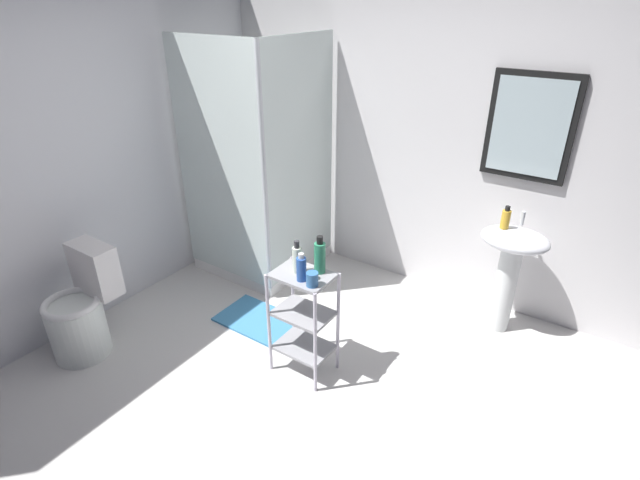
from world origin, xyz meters
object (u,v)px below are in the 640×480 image
Objects in this scene: rinse_cup at (312,279)px; bath_mat at (258,319)px; body_wash_bottle_green at (320,257)px; toilet at (82,312)px; lotion_bottle_white at (297,259)px; shower_stall at (263,222)px; shampoo_bottle_blue at (301,269)px; storage_cart at (303,315)px; hand_soap_bottle at (506,219)px; pedestal_sink at (511,260)px.

rinse_cup is 0.14× the size of bath_mat.
toilet is at bearing -152.17° from body_wash_bottle_green.
lotion_bottle_white reaches higher than bath_mat.
body_wash_bottle_green is (0.11, 0.08, 0.01)m from lotion_bottle_white.
shower_stall reaches higher than shampoo_bottle_blue.
hand_soap_bottle is at bearing 53.89° from storage_cart.
body_wash_bottle_green is at bearing 74.84° from shampoo_bottle_blue.
toilet is at bearing -156.04° from shampoo_bottle_blue.
lotion_bottle_white is 0.14m from body_wash_bottle_green.
hand_soap_bottle is at bearing 39.82° from toilet.
shower_stall reaches higher than hand_soap_bottle.
bath_mat is (-1.56, -0.96, -0.57)m from pedestal_sink.
bath_mat is at bearing 158.67° from lotion_bottle_white.
shampoo_bottle_blue is 2.06× the size of rinse_cup.
shampoo_bottle_blue is at bearing -126.52° from pedestal_sink.
toilet is 1.54m from storage_cart.
shower_stall reaches higher than toilet.
toilet is 1.27× the size of bath_mat.
body_wash_bottle_green is at bearing -125.68° from hand_soap_bottle.
storage_cart is at bearing -131.53° from body_wash_bottle_green.
storage_cart is at bearing -20.19° from bath_mat.
toilet is at bearing -153.59° from storage_cart.
shower_stall is 9.35× the size of lotion_bottle_white.
pedestal_sink is at bearing 51.16° from storage_cart.
shower_stall is 1.56m from rinse_cup.
rinse_cup is (0.16, -0.07, -0.05)m from lotion_bottle_white.
toilet is at bearing -141.30° from pedestal_sink.
shower_stall is 1.60m from toilet.
shower_stall reaches higher than rinse_cup.
lotion_bottle_white is 0.36× the size of bath_mat.
pedestal_sink is 1.56m from lotion_bottle_white.
lotion_bottle_white is at bearing -21.33° from bath_mat.
toilet is at bearing -157.72° from rinse_cup.
rinse_cup is at bearing 22.28° from toilet.
shower_stall is 1.38m from storage_cart.
pedestal_sink is 1.52m from rinse_cup.
toilet is 1.59m from lotion_bottle_white.
shower_stall is at bearing 125.46° from bath_mat.
body_wash_bottle_green is 0.17m from rinse_cup.
body_wash_bottle_green is at bearing 48.47° from storage_cart.
pedestal_sink is (2.02, 0.30, 0.12)m from shower_stall.
storage_cart is (1.07, -0.88, -0.03)m from shower_stall.
toilet is (-0.30, -1.56, -0.15)m from shower_stall.
hand_soap_bottle is at bearing 59.35° from rinse_cup.
hand_soap_bottle is 1.86× the size of rinse_cup.
lotion_bottle_white is at bearing 155.83° from rinse_cup.
hand_soap_bottle is 1.46m from rinse_cup.
pedestal_sink is 3.79× the size of lotion_bottle_white.
rinse_cup reaches higher than bath_mat.
shower_stall reaches higher than storage_cart.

